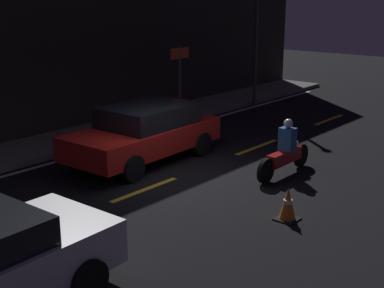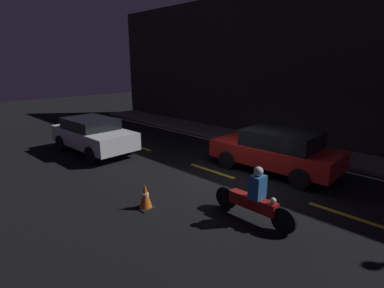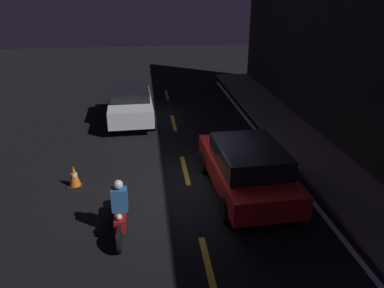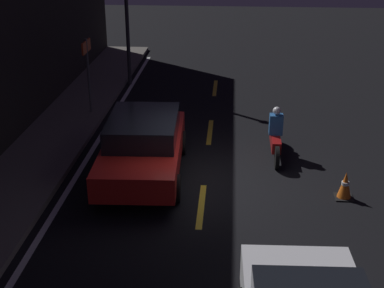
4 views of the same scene
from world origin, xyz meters
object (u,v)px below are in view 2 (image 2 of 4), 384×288
(taxi_red, at_px, (277,150))
(sedan_white, at_px, (93,134))
(motorcycle, at_px, (253,199))
(traffic_cone_near, at_px, (145,196))

(taxi_red, bearing_deg, sedan_white, 24.51)
(sedan_white, xyz_separation_m, taxi_red, (6.61, 3.33, 0.01))
(sedan_white, height_order, motorcycle, sedan_white)
(taxi_red, bearing_deg, traffic_cone_near, 76.74)
(taxi_red, distance_m, traffic_cone_near, 4.94)
(motorcycle, bearing_deg, sedan_white, 179.97)
(sedan_white, distance_m, taxi_red, 7.40)
(sedan_white, distance_m, motorcycle, 7.97)
(sedan_white, height_order, traffic_cone_near, sedan_white)
(motorcycle, xyz_separation_m, traffic_cone_near, (-2.30, -1.45, -0.23))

